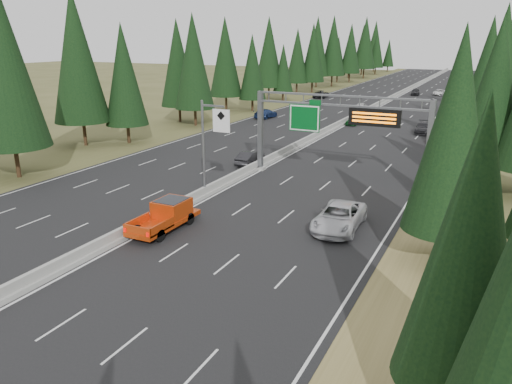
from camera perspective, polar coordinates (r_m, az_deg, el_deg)
road at (r=92.15m, az=12.63°, el=8.93°), size 32.00×260.00×0.08m
shoulder_right at (r=89.73m, az=23.81°, el=7.66°), size 3.60×260.00×0.06m
shoulder_left at (r=97.81m, az=2.33°, el=9.79°), size 3.60×260.00×0.06m
median_barrier at (r=92.10m, az=12.65°, el=9.16°), size 0.70×260.00×0.85m
sign_gantry at (r=45.97m, az=10.21°, el=7.56°), size 16.75×0.98×7.80m
hov_sign_pole at (r=40.38m, az=-5.38°, el=5.64°), size 2.80×0.50×8.00m
tree_row_right at (r=85.25m, az=27.24°, el=12.97°), size 11.06×239.73×18.41m
tree_row_left at (r=95.28m, az=-0.99°, el=15.31°), size 12.10×241.79×18.98m
silver_minivan at (r=35.00m, az=9.49°, el=-2.83°), size 3.07×6.26×1.71m
red_pickup at (r=35.10m, az=-10.03°, el=-2.41°), size 2.13×5.98×1.95m
car_ahead_green at (r=77.76m, az=11.14°, el=8.06°), size 1.94×4.08×1.35m
car_ahead_dkred at (r=67.35m, az=19.99°, el=6.01°), size 1.75×4.61×1.50m
car_ahead_dkgrey at (r=73.17m, az=18.60°, el=6.98°), size 2.49×5.32×1.50m
car_ahead_white at (r=123.11m, az=20.21°, el=10.64°), size 2.52×4.79×1.29m
car_ahead_far at (r=121.57m, az=17.75°, el=10.85°), size 2.16×4.51×1.49m
car_onc_near at (r=52.06m, az=-0.69°, el=3.93°), size 1.57×4.33×1.42m
car_onc_blue at (r=82.67m, az=1.11°, el=8.97°), size 2.48×5.29×1.49m
car_onc_white at (r=93.71m, az=11.97°, el=9.56°), size 1.78×4.16×1.40m
car_onc_far at (r=111.98m, az=7.44°, el=11.05°), size 3.04×5.80×1.56m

